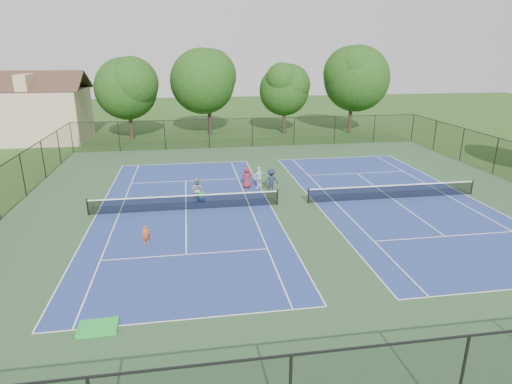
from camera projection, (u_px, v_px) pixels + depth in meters
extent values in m
plane|color=#234716|center=(293.00, 204.00, 28.32)|extent=(140.00, 140.00, 0.00)
cube|color=#2A4C2A|center=(293.00, 204.00, 28.32)|extent=(36.00, 36.00, 0.01)
cube|color=navy|center=(186.00, 210.00, 27.27)|extent=(10.97, 23.77, 0.00)
cube|color=white|center=(186.00, 164.00, 38.41)|extent=(10.97, 0.06, 0.00)
cube|color=white|center=(187.00, 319.00, 16.13)|extent=(10.97, 0.06, 0.00)
cube|color=white|center=(96.00, 215.00, 26.46)|extent=(0.06, 23.77, 0.00)
cube|color=white|center=(270.00, 205.00, 28.09)|extent=(0.06, 23.77, 0.00)
cube|color=white|center=(119.00, 213.00, 26.66)|extent=(0.06, 23.77, 0.00)
cube|color=white|center=(250.00, 206.00, 27.88)|extent=(0.06, 23.77, 0.00)
cube|color=white|center=(186.00, 181.00, 33.27)|extent=(8.23, 0.06, 0.00)
cube|color=white|center=(186.00, 254.00, 21.27)|extent=(8.23, 0.06, 0.00)
cube|color=white|center=(186.00, 210.00, 27.27)|extent=(0.06, 12.80, 0.00)
cylinder|color=black|center=(87.00, 207.00, 26.22)|extent=(0.10, 0.10, 1.07)
cylinder|color=black|center=(277.00, 197.00, 27.99)|extent=(0.10, 0.10, 1.07)
cube|color=black|center=(186.00, 203.00, 27.13)|extent=(11.90, 0.01, 0.90)
cube|color=white|center=(185.00, 196.00, 26.98)|extent=(11.90, 0.04, 0.07)
cube|color=navy|center=(392.00, 198.00, 29.36)|extent=(10.97, 23.77, 0.00)
cube|color=white|center=(335.00, 158.00, 40.50)|extent=(10.97, 0.06, 0.00)
cube|color=white|center=(315.00, 203.00, 28.54)|extent=(0.06, 23.77, 0.00)
cube|color=white|center=(465.00, 194.00, 30.17)|extent=(0.06, 23.77, 0.00)
cube|color=white|center=(334.00, 201.00, 28.74)|extent=(0.06, 23.77, 0.00)
cube|color=white|center=(447.00, 195.00, 29.97)|extent=(0.06, 23.77, 0.00)
cube|color=white|center=(357.00, 173.00, 35.36)|extent=(8.23, 0.06, 0.00)
cube|color=white|center=(445.00, 236.00, 23.36)|extent=(8.23, 0.06, 0.00)
cube|color=white|center=(392.00, 198.00, 29.36)|extent=(0.06, 12.80, 0.00)
cylinder|color=black|center=(308.00, 196.00, 28.31)|extent=(0.10, 0.10, 1.07)
cylinder|color=black|center=(472.00, 187.00, 30.08)|extent=(0.10, 0.10, 1.07)
cube|color=black|center=(393.00, 192.00, 29.21)|extent=(11.90, 0.01, 0.90)
cube|color=white|center=(393.00, 185.00, 29.06)|extent=(11.90, 0.04, 0.07)
cylinder|color=black|center=(72.00, 138.00, 42.04)|extent=(0.08, 0.08, 3.00)
cylinder|color=black|center=(119.00, 137.00, 42.71)|extent=(0.08, 0.08, 3.00)
cylinder|color=black|center=(165.00, 135.00, 43.38)|extent=(0.08, 0.08, 3.00)
cylinder|color=black|center=(209.00, 134.00, 44.05)|extent=(0.08, 0.08, 3.00)
cylinder|color=black|center=(252.00, 133.00, 44.72)|extent=(0.08, 0.08, 3.00)
cylinder|color=black|center=(294.00, 131.00, 45.39)|extent=(0.08, 0.08, 3.00)
cylinder|color=black|center=(335.00, 130.00, 46.06)|extent=(0.08, 0.08, 3.00)
cylinder|color=black|center=(374.00, 129.00, 46.73)|extent=(0.08, 0.08, 3.00)
cylinder|color=black|center=(413.00, 128.00, 47.40)|extent=(0.08, 0.08, 3.00)
cylinder|color=black|center=(496.00, 156.00, 34.75)|extent=(0.08, 0.08, 3.00)
cylinder|color=black|center=(23.00, 175.00, 29.39)|extent=(0.08, 0.08, 3.00)
cylinder|color=black|center=(462.00, 145.00, 38.96)|extent=(0.08, 0.08, 3.00)
cylinder|color=black|center=(43.00, 160.00, 33.61)|extent=(0.08, 0.08, 3.00)
cylinder|color=black|center=(435.00, 136.00, 43.18)|extent=(0.08, 0.08, 3.00)
cylinder|color=black|center=(59.00, 148.00, 37.82)|extent=(0.08, 0.08, 3.00)
cube|color=black|center=(252.00, 133.00, 44.72)|extent=(36.00, 0.01, 3.00)
cube|color=black|center=(252.00, 118.00, 44.25)|extent=(36.00, 0.05, 0.05)
cube|color=black|center=(470.00, 336.00, 10.50)|extent=(36.00, 0.05, 0.05)
cylinder|color=#2D2116|center=(131.00, 123.00, 48.29)|extent=(0.44, 0.44, 3.78)
sphere|color=#12390F|center=(128.00, 89.00, 47.11)|extent=(6.80, 6.80, 6.80)
sphere|color=#12390F|center=(127.00, 83.00, 46.90)|extent=(5.58, 5.58, 5.58)
sphere|color=#12390F|center=(127.00, 76.00, 46.69)|extent=(4.35, 4.35, 4.35)
cylinder|color=#2D2116|center=(210.00, 117.00, 51.45)|extent=(0.44, 0.44, 4.14)
sphere|color=#12390F|center=(208.00, 81.00, 50.14)|extent=(7.60, 7.60, 7.60)
sphere|color=#12390F|center=(208.00, 76.00, 49.94)|extent=(6.23, 6.23, 6.23)
sphere|color=#12390F|center=(208.00, 70.00, 49.75)|extent=(4.86, 4.86, 4.86)
cylinder|color=#2D2116|center=(284.00, 119.00, 51.96)|extent=(0.44, 0.44, 3.42)
sphere|color=#12390F|center=(285.00, 91.00, 50.91)|extent=(6.00, 6.00, 6.00)
sphere|color=#12390F|center=(285.00, 85.00, 50.69)|extent=(4.92, 4.92, 4.92)
sphere|color=#12390F|center=(285.00, 79.00, 50.46)|extent=(3.84, 3.84, 3.84)
cylinder|color=#2D2116|center=(350.00, 115.00, 52.08)|extent=(0.44, 0.44, 4.32)
sphere|color=#12390F|center=(353.00, 79.00, 50.72)|extent=(7.80, 7.80, 7.80)
sphere|color=#12390F|center=(353.00, 74.00, 50.53)|extent=(6.40, 6.40, 6.40)
sphere|color=#12390F|center=(354.00, 68.00, 50.34)|extent=(4.99, 4.99, 4.99)
cube|color=tan|center=(38.00, 116.00, 47.45)|extent=(10.00, 8.00, 5.60)
cube|color=tan|center=(33.00, 82.00, 46.30)|extent=(1.20, 8.00, 1.76)
cube|color=#422B1E|center=(26.00, 82.00, 44.39)|extent=(10.80, 4.10, 2.15)
cube|color=#422B1E|center=(39.00, 79.00, 48.14)|extent=(10.80, 4.10, 2.15)
imported|color=#F24F10|center=(146.00, 235.00, 22.35)|extent=(0.42, 0.33, 1.01)
imported|color=gray|center=(197.00, 190.00, 28.63)|extent=(0.93, 0.82, 1.61)
imported|color=silver|center=(259.00, 178.00, 31.23)|extent=(1.05, 0.74, 1.66)
imported|color=#1B223C|center=(271.00, 181.00, 30.41)|extent=(1.13, 0.67, 1.72)
imported|color=maroon|center=(247.00, 178.00, 31.46)|extent=(0.76, 0.50, 1.56)
cube|color=navy|center=(201.00, 199.00, 28.72)|extent=(0.44, 0.42, 0.30)
cube|color=green|center=(201.00, 194.00, 28.61)|extent=(0.42, 0.39, 0.41)
cube|color=green|center=(98.00, 327.00, 15.54)|extent=(1.43, 0.97, 0.16)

